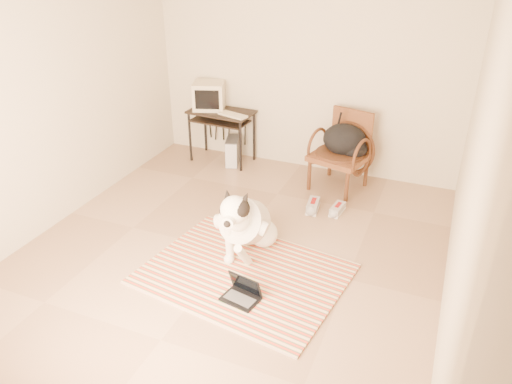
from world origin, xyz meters
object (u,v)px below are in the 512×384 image
Objects in this scene: crt_monitor at (209,96)px; backpack at (346,141)px; laptop at (242,293)px; rattan_chair at (342,151)px; dog at (245,224)px; pc_tower at (233,151)px; computer_desk at (221,118)px.

backpack is at bearing -5.88° from crt_monitor.
rattan_chair reaches higher than laptop.
dog is 1.89m from backpack.
backpack is at bearing -4.15° from pc_tower.
pc_tower is at bearing 175.85° from backpack.
computer_desk is 0.47m from pc_tower.
computer_desk reaches higher than laptop.
backpack is at bearing -4.56° from rattan_chair.
pc_tower is (-1.27, 2.57, 0.10)m from laptop.
crt_monitor is 0.91× the size of backpack.
crt_monitor is 1.20× the size of pc_tower.
dog reaches higher than computer_desk.
rattan_chair is at bearing -4.86° from computer_desk.
rattan_chair reaches higher than dog.
computer_desk is (-1.45, 2.60, 0.54)m from laptop.
computer_desk is at bearing 119.18° from laptop.
laptop is at bearing -63.61° from pc_tower.
laptop is at bearing -96.57° from backpack.
rattan_chair is (0.24, 2.46, 0.40)m from laptop.
pc_tower is 1.55m from rattan_chair.
crt_monitor is at bearing 165.12° from computer_desk.
pc_tower is (0.37, -0.09, -0.71)m from crt_monitor.
rattan_chair is 1.70× the size of backpack.
pc_tower is (-1.01, 1.90, -0.15)m from dog.
dog is 1.21× the size of rattan_chair.
dog is at bearing -61.93° from pc_tower.
rattan_chair is at bearing 84.35° from laptop.
computer_desk is 1.71m from rattan_chair.
dog is 2.73× the size of pc_tower.
crt_monitor is (-0.19, 0.05, 0.28)m from computer_desk.
crt_monitor is at bearing 121.79° from laptop.
backpack is (1.73, -0.15, -0.00)m from computer_desk.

